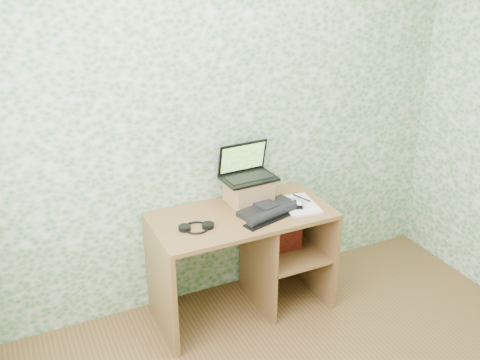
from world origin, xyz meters
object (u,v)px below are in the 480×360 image
laptop (246,170)px  riser (249,191)px  notepad (299,205)px  desk (250,244)px  keyboard (270,211)px

laptop → riser: bearing=-92.7°
riser → notepad: bearing=-35.7°
desk → riser: 0.37m
riser → notepad: 0.36m
desk → notepad: bearing=-15.2°
riser → laptop: 0.15m
desk → riser: size_ratio=4.24×
desk → notepad: notepad is taller
desk → keyboard: 0.32m
desk → riser: bearing=70.9°
riser → notepad: (0.28, -0.20, -0.08)m
desk → keyboard: keyboard is taller
desk → keyboard: bearing=-49.9°
notepad → keyboard: bearing=-167.5°
riser → keyboard: size_ratio=0.59×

